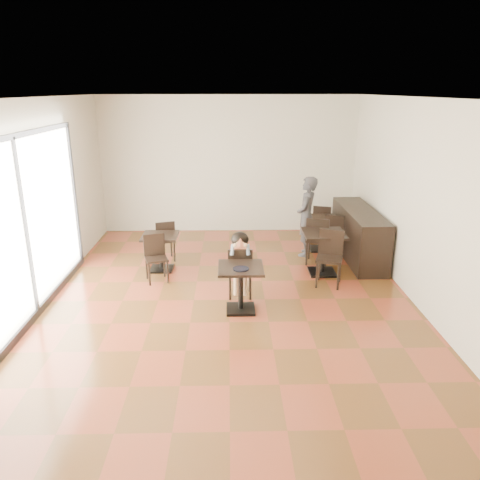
{
  "coord_description": "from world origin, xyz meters",
  "views": [
    {
      "loc": [
        0.01,
        -7.04,
        3.32
      ],
      "look_at": [
        0.18,
        0.11,
        1.0
      ],
      "focal_mm": 35.0,
      "sensor_mm": 36.0,
      "label": 1
    }
  ],
  "objects_px": {
    "chair_mid_a": "(318,240)",
    "chair_left_a": "(164,240)",
    "chair_back_a": "(322,223)",
    "cafe_table_back": "(320,234)",
    "chair_back_b": "(333,238)",
    "cafe_table_mid": "(323,253)",
    "chair_mid_b": "(329,259)",
    "chair_left_b": "(156,259)",
    "cafe_table_left": "(161,253)",
    "adult_patron": "(306,216)",
    "child": "(240,265)",
    "child_table": "(241,289)",
    "child_chair": "(240,271)"
  },
  "relations": [
    {
      "from": "chair_mid_a",
      "to": "chair_left_a",
      "type": "relative_size",
      "value": 1.15
    },
    {
      "from": "chair_back_a",
      "to": "cafe_table_back",
      "type": "bearing_deg",
      "value": 93.89
    },
    {
      "from": "chair_mid_a",
      "to": "chair_back_a",
      "type": "xyz_separation_m",
      "value": [
        0.35,
        1.36,
        -0.05
      ]
    },
    {
      "from": "chair_back_b",
      "to": "cafe_table_mid",
      "type": "bearing_deg",
      "value": -94.91
    },
    {
      "from": "cafe_table_mid",
      "to": "cafe_table_back",
      "type": "bearing_deg",
      "value": 81.28
    },
    {
      "from": "chair_mid_b",
      "to": "chair_left_b",
      "type": "distance_m",
      "value": 3.06
    },
    {
      "from": "cafe_table_mid",
      "to": "cafe_table_left",
      "type": "xyz_separation_m",
      "value": [
        -3.05,
        0.25,
        -0.05
      ]
    },
    {
      "from": "chair_mid_b",
      "to": "chair_left_a",
      "type": "xyz_separation_m",
      "value": [
        -3.05,
        1.35,
        -0.06
      ]
    },
    {
      "from": "adult_patron",
      "to": "chair_left_a",
      "type": "height_order",
      "value": "adult_patron"
    },
    {
      "from": "cafe_table_mid",
      "to": "chair_left_a",
      "type": "relative_size",
      "value": 0.96
    },
    {
      "from": "adult_patron",
      "to": "chair_back_a",
      "type": "relative_size",
      "value": 1.9
    },
    {
      "from": "chair_left_a",
      "to": "child",
      "type": "bearing_deg",
      "value": 111.94
    },
    {
      "from": "chair_mid_a",
      "to": "chair_back_b",
      "type": "distance_m",
      "value": 0.44
    },
    {
      "from": "child_table",
      "to": "chair_mid_b",
      "type": "distance_m",
      "value": 1.85
    },
    {
      "from": "cafe_table_back",
      "to": "cafe_table_mid",
      "type": "bearing_deg",
      "value": -98.72
    },
    {
      "from": "child_table",
      "to": "chair_left_b",
      "type": "relative_size",
      "value": 0.87
    },
    {
      "from": "adult_patron",
      "to": "chair_left_a",
      "type": "bearing_deg",
      "value": -66.17
    },
    {
      "from": "cafe_table_left",
      "to": "chair_mid_a",
      "type": "relative_size",
      "value": 0.72
    },
    {
      "from": "chair_mid_b",
      "to": "child",
      "type": "bearing_deg",
      "value": -148.3
    },
    {
      "from": "chair_left_b",
      "to": "chair_back_b",
      "type": "distance_m",
      "value": 3.58
    },
    {
      "from": "child",
      "to": "chair_mid_a",
      "type": "relative_size",
      "value": 1.14
    },
    {
      "from": "chair_mid_b",
      "to": "chair_back_a",
      "type": "relative_size",
      "value": 1.12
    },
    {
      "from": "cafe_table_mid",
      "to": "chair_mid_b",
      "type": "relative_size",
      "value": 0.83
    },
    {
      "from": "adult_patron",
      "to": "chair_mid_a",
      "type": "bearing_deg",
      "value": 36.01
    },
    {
      "from": "chair_mid_a",
      "to": "chair_back_a",
      "type": "height_order",
      "value": "chair_mid_a"
    },
    {
      "from": "adult_patron",
      "to": "chair_back_b",
      "type": "distance_m",
      "value": 0.69
    },
    {
      "from": "child_table",
      "to": "cafe_table_mid",
      "type": "distance_m",
      "value": 2.18
    },
    {
      "from": "chair_left_a",
      "to": "child_table",
      "type": "bearing_deg",
      "value": 104.56
    },
    {
      "from": "child",
      "to": "cafe_table_back",
      "type": "bearing_deg",
      "value": 52.55
    },
    {
      "from": "child_table",
      "to": "chair_mid_a",
      "type": "distance_m",
      "value": 2.6
    },
    {
      "from": "child_table",
      "to": "child_chair",
      "type": "xyz_separation_m",
      "value": [
        0.0,
        0.55,
        0.07
      ]
    },
    {
      "from": "child_table",
      "to": "cafe_table_left",
      "type": "xyz_separation_m",
      "value": [
        -1.48,
        1.77,
        -0.02
      ]
    },
    {
      "from": "chair_back_a",
      "to": "chair_back_b",
      "type": "xyz_separation_m",
      "value": [
        0.0,
        -1.1,
        0.0
      ]
    },
    {
      "from": "child_table",
      "to": "adult_patron",
      "type": "bearing_deg",
      "value": 61.22
    },
    {
      "from": "cafe_table_left",
      "to": "cafe_table_back",
      "type": "relative_size",
      "value": 0.97
    },
    {
      "from": "adult_patron",
      "to": "cafe_table_back",
      "type": "relative_size",
      "value": 2.29
    },
    {
      "from": "adult_patron",
      "to": "chair_left_b",
      "type": "relative_size",
      "value": 1.96
    },
    {
      "from": "cafe_table_back",
      "to": "chair_left_b",
      "type": "relative_size",
      "value": 0.85
    },
    {
      "from": "chair_back_a",
      "to": "chair_left_a",
      "type": "bearing_deg",
      "value": 36.76
    },
    {
      "from": "chair_left_b",
      "to": "chair_left_a",
      "type": "bearing_deg",
      "value": 71.99
    },
    {
      "from": "chair_mid_a",
      "to": "chair_left_a",
      "type": "xyz_separation_m",
      "value": [
        -3.05,
        0.25,
        -0.06
      ]
    },
    {
      "from": "cafe_table_back",
      "to": "chair_left_a",
      "type": "xyz_separation_m",
      "value": [
        -3.26,
        -0.56,
        0.06
      ]
    },
    {
      "from": "child_chair",
      "to": "chair_back_a",
      "type": "height_order",
      "value": "child_chair"
    },
    {
      "from": "child_table",
      "to": "cafe_table_left",
      "type": "relative_size",
      "value": 1.04
    },
    {
      "from": "chair_mid_a",
      "to": "chair_mid_b",
      "type": "relative_size",
      "value": 1.0
    },
    {
      "from": "child",
      "to": "chair_back_a",
      "type": "distance_m",
      "value": 3.46
    },
    {
      "from": "child",
      "to": "chair_mid_a",
      "type": "distance_m",
      "value": 2.18
    },
    {
      "from": "cafe_table_mid",
      "to": "chair_mid_a",
      "type": "height_order",
      "value": "chair_mid_a"
    },
    {
      "from": "adult_patron",
      "to": "chair_mid_b",
      "type": "height_order",
      "value": "adult_patron"
    },
    {
      "from": "cafe_table_back",
      "to": "chair_mid_a",
      "type": "xyz_separation_m",
      "value": [
        -0.21,
        -0.81,
        0.12
      ]
    }
  ]
}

